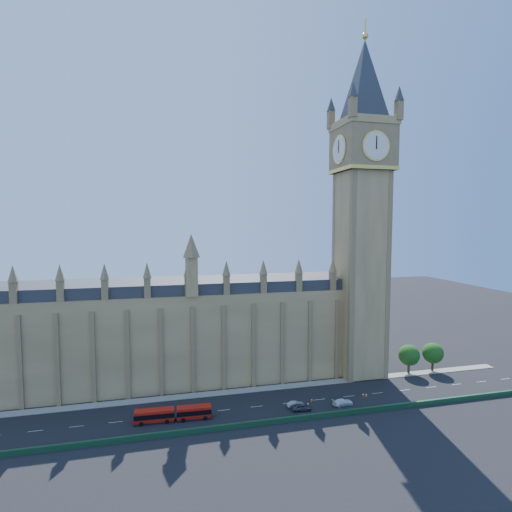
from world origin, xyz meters
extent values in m
plane|color=black|center=(0.00, 0.00, 0.00)|extent=(400.00, 400.00, 0.00)
cube|color=olive|center=(-25.00, 22.00, 12.50)|extent=(120.00, 20.00, 25.00)
cube|color=#2D3035|center=(-25.00, 22.00, 26.50)|extent=(120.00, 18.00, 3.00)
cube|color=olive|center=(38.00, 14.00, 29.00)|extent=(12.00, 12.00, 58.00)
cube|color=olive|center=(38.00, 14.00, 64.00)|extent=(14.00, 14.00, 12.00)
cylinder|color=silver|center=(38.00, 6.85, 64.00)|extent=(7.20, 0.30, 7.20)
cube|color=olive|center=(38.00, 14.00, 71.00)|extent=(14.50, 14.50, 2.00)
pyramid|color=#2D3035|center=(38.00, 14.00, 94.00)|extent=(20.59, 20.59, 22.00)
sphere|color=#F2C64C|center=(38.00, 14.00, 94.80)|extent=(1.80, 1.80, 1.80)
cube|color=#1E4C2D|center=(0.00, -9.00, 0.60)|extent=(160.00, 0.60, 1.20)
cube|color=gray|center=(0.00, 9.50, 0.08)|extent=(160.00, 3.00, 0.16)
cylinder|color=#382619|center=(52.00, 10.00, 2.00)|extent=(0.70, 0.70, 4.00)
sphere|color=#1A4713|center=(52.00, 10.00, 5.50)|extent=(6.00, 6.00, 6.00)
sphere|color=#1A4713|center=(52.80, 10.30, 6.10)|extent=(4.38, 4.38, 4.38)
cylinder|color=#382619|center=(60.00, 10.00, 2.00)|extent=(0.70, 0.70, 4.00)
sphere|color=#1A4713|center=(60.00, 10.00, 5.50)|extent=(6.00, 6.00, 6.00)
sphere|color=#1A4713|center=(60.80, 10.30, 6.10)|extent=(4.38, 4.38, 4.38)
cube|color=red|center=(-19.65, -2.12, 1.42)|extent=(8.61, 2.73, 2.84)
cube|color=red|center=(-11.05, -2.50, 1.42)|extent=(7.67, 2.69, 2.84)
cube|color=black|center=(-19.65, -2.12, 1.76)|extent=(8.66, 2.79, 1.08)
cube|color=black|center=(-11.05, -2.50, 1.76)|extent=(7.72, 2.75, 1.08)
cylinder|color=black|center=(-15.59, -2.30, 1.28)|extent=(0.87, 2.30, 2.27)
cylinder|color=black|center=(-22.42, -3.18, 0.47)|extent=(0.96, 0.32, 0.95)
cylinder|color=black|center=(-22.32, -0.82, 0.47)|extent=(0.96, 0.32, 0.95)
cylinder|color=black|center=(-16.98, -3.42, 0.47)|extent=(0.96, 0.32, 0.95)
cylinder|color=black|center=(-16.88, -1.06, 0.47)|extent=(0.96, 0.32, 0.95)
cylinder|color=black|center=(-13.52, -3.57, 0.47)|extent=(0.96, 0.32, 0.95)
cylinder|color=black|center=(-13.42, -1.21, 0.47)|extent=(0.96, 0.32, 0.95)
cylinder|color=black|center=(-8.68, -3.78, 0.47)|extent=(0.96, 0.32, 0.95)
cylinder|color=black|center=(-8.58, -1.42, 0.47)|extent=(0.96, 0.32, 0.95)
imported|color=#3D4045|center=(13.57, -4.52, 0.79)|extent=(4.77, 2.19, 1.58)
imported|color=#95989C|center=(12.96, -2.50, 0.69)|extent=(4.21, 1.56, 1.38)
imported|color=white|center=(24.24, -4.21, 0.74)|extent=(5.25, 2.56, 1.47)
cube|color=black|center=(31.53, -0.85, 0.02)|extent=(0.59, 0.59, 0.04)
cone|color=#FF490D|center=(31.53, -0.85, 0.39)|extent=(0.65, 0.65, 0.79)
cylinder|color=white|center=(31.53, -0.85, 0.51)|extent=(0.38, 0.38, 0.13)
cube|color=black|center=(32.20, -1.18, 0.02)|extent=(0.60, 0.60, 0.05)
cone|color=orange|center=(32.20, -1.18, 0.39)|extent=(0.66, 0.66, 0.79)
cylinder|color=white|center=(32.20, -1.18, 0.51)|extent=(0.38, 0.38, 0.14)
cube|color=black|center=(16.00, -2.54, 0.02)|extent=(0.49, 0.49, 0.04)
cone|color=red|center=(16.00, -2.54, 0.39)|extent=(0.54, 0.54, 0.77)
cylinder|color=white|center=(16.00, -2.54, 0.50)|extent=(0.37, 0.37, 0.13)
cube|color=black|center=(17.75, -0.55, 0.02)|extent=(0.45, 0.45, 0.04)
cone|color=orange|center=(17.75, -0.55, 0.32)|extent=(0.49, 0.49, 0.65)
cylinder|color=white|center=(17.75, -0.55, 0.42)|extent=(0.32, 0.32, 0.11)
camera|label=1|loc=(-17.92, -89.36, 43.35)|focal=28.00mm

